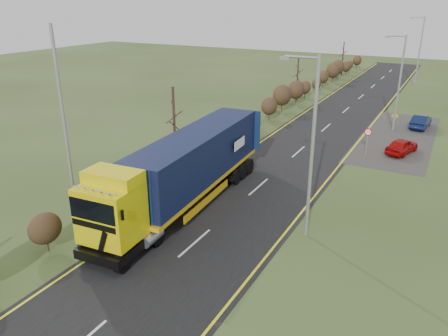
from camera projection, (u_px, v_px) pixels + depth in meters
ground at (231, 212)px, 25.44m from camera, size 160.00×160.00×0.00m
road at (290, 159)px, 33.66m from camera, size 8.00×120.00×0.02m
layby at (397, 137)px, 39.03m from camera, size 6.00×18.00×0.02m
lane_markings at (289, 160)px, 33.40m from camera, size 7.52×116.00×0.01m
hedgerow at (209, 136)px, 33.97m from camera, size 2.24×102.04×6.05m
lorry at (186, 167)px, 25.26m from camera, size 3.43×15.78×4.36m
car_red_hatchback at (402, 146)px, 34.76m from camera, size 2.42×3.85×1.22m
car_blue_sedan at (421, 122)px, 41.62m from camera, size 1.72×3.93×1.26m
streetlight_near at (310, 142)px, 21.17m from camera, size 1.96×0.18×9.24m
streetlight_mid at (399, 80)px, 39.34m from camera, size 1.85×0.18×8.67m
streetlight_far at (419, 48)px, 60.09m from camera, size 1.98×0.19×9.34m
left_pole at (66, 140)px, 20.69m from camera, size 0.16×0.16×10.62m
speed_sign at (368, 137)px, 34.14m from camera, size 0.60×0.10×2.18m
warning_board at (394, 120)px, 40.81m from camera, size 0.65×0.11×1.71m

